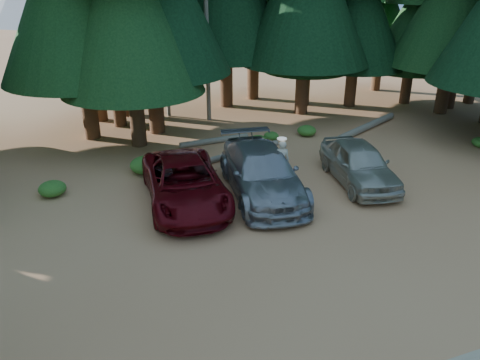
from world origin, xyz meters
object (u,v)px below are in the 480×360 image
(silver_minivan_right, at_px, (359,163))
(log_left, at_px, (244,152))
(frisbee_player, at_px, (282,161))
(silver_minivan_center, at_px, (262,172))
(log_mid, at_px, (215,141))
(log_right, at_px, (367,126))
(red_pickup, at_px, (185,183))

(silver_minivan_right, height_order, log_left, silver_minivan_right)
(frisbee_player, bearing_deg, silver_minivan_center, 14.99)
(silver_minivan_right, bearing_deg, silver_minivan_center, -175.05)
(silver_minivan_right, xyz_separation_m, frisbee_player, (-3.26, 0.30, 0.45))
(log_mid, xyz_separation_m, log_right, (8.36, -0.74, 0.03))
(log_left, distance_m, log_right, 7.63)
(log_left, bearing_deg, red_pickup, -150.70)
(log_left, distance_m, log_mid, 2.10)
(silver_minivan_center, distance_m, frisbee_player, 0.86)
(log_mid, bearing_deg, frisbee_player, -86.77)
(silver_minivan_right, xyz_separation_m, log_left, (-3.17, 4.51, -0.68))
(red_pickup, xyz_separation_m, log_right, (11.30, 5.09, -0.63))
(silver_minivan_center, xyz_separation_m, frisbee_player, (0.77, -0.07, 0.39))
(red_pickup, height_order, silver_minivan_center, silver_minivan_center)
(frisbee_player, relative_size, log_mid, 0.48)
(red_pickup, bearing_deg, silver_minivan_center, 0.06)
(red_pickup, xyz_separation_m, silver_minivan_center, (2.91, -0.24, 0.07))
(frisbee_player, height_order, log_right, frisbee_player)
(log_left, bearing_deg, log_right, -7.72)
(log_left, height_order, log_right, log_right)
(log_left, xyz_separation_m, log_mid, (-0.82, 1.93, 0.00))
(log_left, bearing_deg, log_mid, 96.34)
(log_mid, bearing_deg, silver_minivan_right, -61.81)
(frisbee_player, distance_m, log_right, 9.41)
(silver_minivan_center, relative_size, log_right, 1.08)
(red_pickup, distance_m, log_left, 5.46)
(red_pickup, xyz_separation_m, silver_minivan_right, (6.94, -0.61, 0.02))
(frisbee_player, xyz_separation_m, log_right, (7.63, 5.40, -1.09))
(red_pickup, distance_m, silver_minivan_center, 2.92)
(silver_minivan_center, bearing_deg, log_right, 40.38)
(red_pickup, height_order, log_mid, red_pickup)
(silver_minivan_right, bearing_deg, log_mid, 131.95)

